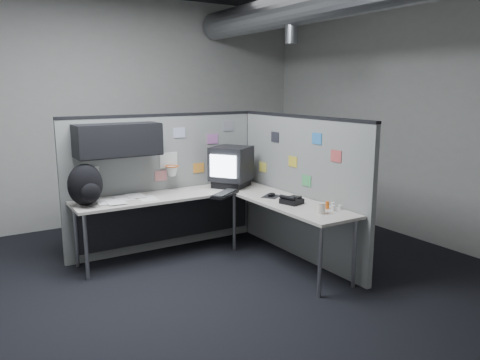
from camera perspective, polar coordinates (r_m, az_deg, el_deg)
room at (r=4.76m, az=4.02°, el=13.18°), size 5.62×5.62×3.22m
partition_back at (r=5.54m, az=-10.50°, el=1.32°), size 2.44×0.42×1.63m
partition_right at (r=5.37m, az=7.23°, el=-0.81°), size 0.07×2.23×1.63m
desk at (r=5.31m, az=-4.22°, el=-3.18°), size 2.31×2.11×0.73m
monitor at (r=5.72m, az=-1.08°, el=1.70°), size 0.60×0.60×0.49m
keyboard at (r=5.29m, az=-1.85°, el=-1.70°), size 0.45×0.37×0.04m
mouse at (r=5.24m, az=3.84°, el=-1.87°), size 0.27×0.25×0.05m
phone at (r=4.94m, az=6.29°, el=-2.48°), size 0.23×0.24×0.09m
bottles at (r=4.77m, az=11.20°, el=-3.17°), size 0.13×0.14×0.08m
cup at (r=4.59m, az=9.88°, el=-3.40°), size 0.10×0.10×0.11m
papers at (r=5.24m, az=-13.73°, el=-2.28°), size 0.65×0.46×0.01m
backpack at (r=5.04m, az=-18.29°, el=-0.64°), size 0.41×0.39×0.44m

